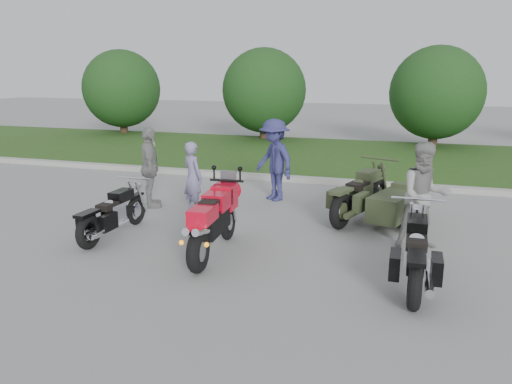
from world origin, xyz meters
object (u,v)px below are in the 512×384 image
(cruiser_sidecar, at_px, (379,202))
(person_grey, at_px, (424,196))
(cruiser_right, at_px, (416,256))
(person_back, at_px, (150,168))
(person_denim, at_px, (274,160))
(cruiser_left, at_px, (111,216))
(person_stripe, at_px, (193,177))
(sportbike_red, at_px, (213,219))

(cruiser_sidecar, height_order, person_grey, person_grey)
(cruiser_right, relative_size, person_back, 1.31)
(person_denim, relative_size, person_back, 1.07)
(cruiser_left, relative_size, person_denim, 1.09)
(person_grey, xyz_separation_m, person_denim, (-3.37, 2.44, 0.04))
(cruiser_left, height_order, person_stripe, person_stripe)
(person_stripe, distance_m, person_back, 1.11)
(cruiser_left, bearing_deg, cruiser_sidecar, 28.58)
(person_denim, bearing_deg, sportbike_red, -51.48)
(sportbike_red, xyz_separation_m, person_back, (-2.54, 2.45, 0.28))
(person_grey, bearing_deg, cruiser_right, -111.93)
(person_stripe, distance_m, person_grey, 4.87)
(sportbike_red, xyz_separation_m, cruiser_left, (-2.18, 0.31, -0.22))
(sportbike_red, bearing_deg, cruiser_right, -9.10)
(sportbike_red, bearing_deg, person_stripe, 117.51)
(person_stripe, xyz_separation_m, person_grey, (4.79, -0.90, 0.16))
(cruiser_sidecar, xyz_separation_m, person_stripe, (-3.96, -0.34, 0.32))
(person_grey, relative_size, person_back, 1.03)
(person_stripe, bearing_deg, cruiser_sidecar, -141.75)
(cruiser_left, relative_size, cruiser_right, 0.89)
(sportbike_red, height_order, person_denim, person_denim)
(person_stripe, height_order, person_back, person_back)
(cruiser_left, distance_m, cruiser_sidecar, 5.27)
(person_stripe, bearing_deg, sportbike_red, 154.73)
(cruiser_sidecar, relative_size, person_back, 1.35)
(cruiser_right, height_order, person_back, person_back)
(cruiser_sidecar, bearing_deg, cruiser_left, -134.10)
(person_grey, bearing_deg, person_denim, 125.49)
(cruiser_sidecar, distance_m, person_denim, 2.86)
(cruiser_right, bearing_deg, person_back, 154.34)
(person_stripe, height_order, person_grey, person_grey)
(sportbike_red, relative_size, cruiser_left, 1.07)
(person_grey, bearing_deg, sportbike_red, -174.99)
(cruiser_sidecar, bearing_deg, person_stripe, -156.13)
(sportbike_red, distance_m, person_stripe, 2.77)
(cruiser_right, xyz_separation_m, cruiser_sidecar, (-0.72, 2.99, -0.01))
(cruiser_right, bearing_deg, person_stripe, 150.23)
(cruiser_right, distance_m, person_denim, 5.34)
(person_back, bearing_deg, cruiser_right, -146.86)
(cruiser_sidecar, height_order, person_back, person_back)
(cruiser_left, height_order, cruiser_right, cruiser_right)
(person_grey, bearing_deg, person_back, 151.87)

